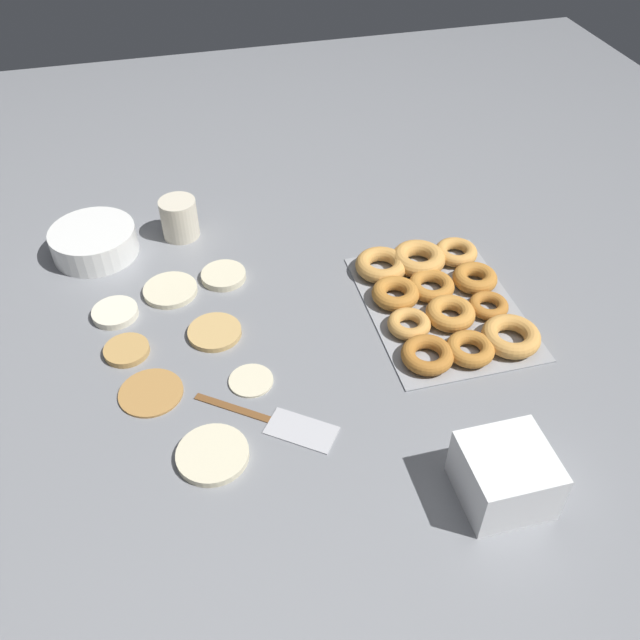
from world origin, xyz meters
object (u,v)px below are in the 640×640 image
Objects in this scene: pancake_1 at (170,290)px; container_stack at (505,475)px; pancake_3 at (151,392)px; pancake_0 at (215,332)px; pancake_7 at (127,350)px; pancake_2 at (213,455)px; pancake_5 at (115,313)px; batter_bowl at (94,242)px; pancake_6 at (224,276)px; donut_tray at (439,298)px; spatula at (286,425)px; pancake_4 at (251,380)px; paper_cup at (179,218)px.

pancake_1 is 0.85× the size of container_stack.
pancake_1 is 0.28m from pancake_3.
pancake_0 is 0.17m from pancake_7.
pancake_2 is 0.91× the size of container_stack.
pancake_5 is 0.23m from batter_bowl.
donut_tray is (-0.19, -0.41, 0.01)m from pancake_6.
batter_bowl reaches higher than spatula.
pancake_6 is at bearing 64.84° from donut_tray.
pancake_4 is at bearing -31.20° from pancake_2.
donut_tray reaches higher than pancake_4.
pancake_6 is 0.20m from paper_cup.
pancake_4 is at bearing -136.46° from pancake_5.
pancake_1 is at bearing -140.61° from batter_bowl.
batter_bowl is at bearing 36.94° from container_stack.
pancake_2 reaches higher than spatula.
container_stack is at bearing -140.95° from pancake_0.
pancake_2 reaches higher than pancake_3.
container_stack is at bearing -134.55° from pancake_4.
pancake_6 is 0.41× the size of spatula.
pancake_6 is at bearing -80.84° from pancake_1.
donut_tray reaches higher than pancake_0.
pancake_1 is at bearing 147.79° from spatula.
pancake_5 is (-0.04, 0.11, 0.00)m from pancake_1.
pancake_6 is 0.42m from spatula.
batter_bowl reaches higher than pancake_2.
pancake_5 reaches higher than pancake_0.
pancake_1 is 0.60× the size of batter_bowl.
pancake_0 is 0.35m from paper_cup.
pancake_0 and pancake_1 have the same top height.
spatula is at bearing -174.14° from pancake_6.
batter_bowl is at bearing 33.71° from pancake_0.
pancake_6 is at bearing -158.99° from paper_cup.
pancake_1 is at bearing 25.74° from pancake_0.
container_stack is (-0.57, -0.56, 0.04)m from pancake_5.
pancake_2 is (-0.29, 0.04, 0.00)m from pancake_0.
paper_cup is 0.61m from spatula.
pancake_1 is at bearing -31.39° from pancake_7.
pancake_2 is 0.13m from spatula.
pancake_0 is 0.26× the size of donut_tray.
batter_bowl is at bearing 8.50° from pancake_5.
pancake_4 is at bearing -179.25° from pancake_6.
pancake_5 is 0.45m from spatula.
pancake_5 is at bearing 78.49° from donut_tray.
donut_tray is 1.71× the size of spatula.
pancake_3 is at bearing 56.06° from container_stack.
batter_bowl is (0.16, 0.26, 0.02)m from pancake_6.
spatula is at bearing 121.71° from donut_tray.
donut_tray is 3.03× the size of container_stack.
pancake_2 is at bearing 171.47° from pancake_0.
pancake_4 is at bearing -121.50° from pancake_7.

